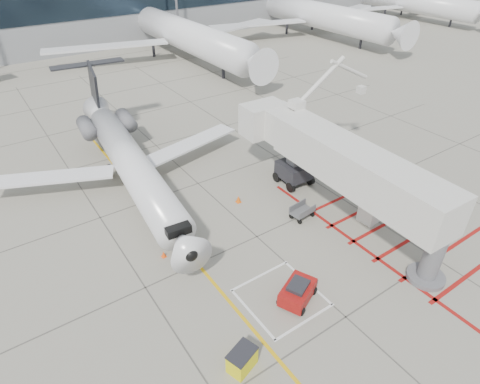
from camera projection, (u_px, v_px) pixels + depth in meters
ground_plane at (296, 272)px, 24.12m from camera, size 260.00×260.00×0.00m
regional_jet at (137, 160)px, 28.42m from camera, size 23.80×28.79×7.04m
jet_bridge at (355, 175)px, 26.13m from camera, size 9.65×19.24×7.57m
pushback_tug at (298, 291)px, 22.01m from camera, size 2.63×2.21×1.31m
spill_bin at (242, 360)px, 18.66m from camera, size 1.56×1.27×1.17m
baggage_cart at (302, 211)px, 28.32m from camera, size 1.77×1.22×1.06m
ground_power_unit at (374, 209)px, 28.09m from camera, size 2.16×1.37×1.64m
cone_nose at (164, 254)px, 25.13m from camera, size 0.31×0.31×0.43m
cone_side at (238, 199)px, 30.03m from camera, size 0.39×0.39×0.54m
bg_aircraft_c at (175, 12)px, 59.36m from camera, size 38.96×43.29×12.99m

